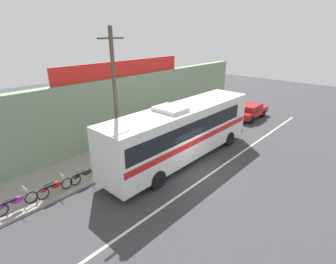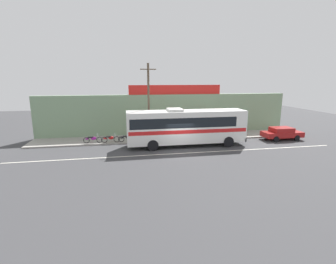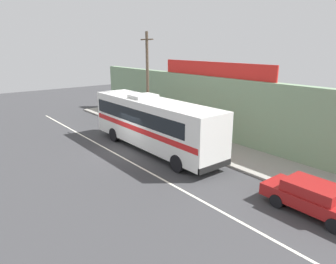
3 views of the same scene
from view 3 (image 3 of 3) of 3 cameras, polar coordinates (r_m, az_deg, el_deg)
ground_plane at (r=21.15m, az=-7.92°, el=-3.67°), size 70.00×70.00×0.00m
sidewalk_slab at (r=24.04m, az=2.77°, el=-0.95°), size 30.00×3.60×0.14m
storefront_facade at (r=24.91m, az=6.58°, el=5.09°), size 30.00×0.70×4.80m
storefront_billboard at (r=23.84m, az=8.55°, el=11.69°), size 11.06×0.12×1.10m
road_center_stripe at (r=20.79m, az=-9.81°, el=-4.11°), size 30.00×0.14×0.01m
intercity_bus at (r=20.79m, az=-2.93°, el=2.06°), size 11.75×2.68×3.78m
parked_car at (r=14.77m, az=25.83°, el=-11.05°), size 4.33×1.85×1.37m
utility_pole at (r=24.29m, az=-3.89°, el=9.36°), size 1.60×0.22×8.00m
motorcycle_orange at (r=28.37m, az=-8.21°, el=2.57°), size 1.86×0.56×0.94m
motorcycle_purple at (r=29.93m, az=-9.74°, el=3.20°), size 1.91×0.56×0.94m
motorcycle_black at (r=26.90m, az=-6.38°, el=1.90°), size 1.91×0.56×0.94m
pedestrian_far_right at (r=24.16m, az=3.62°, el=1.67°), size 0.30×0.48×1.66m
pedestrian_by_curb at (r=23.07m, az=6.09°, el=1.03°), size 0.30×0.48×1.72m
pedestrian_far_left at (r=21.52m, az=9.78°, el=-0.40°), size 0.30×0.48×1.62m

